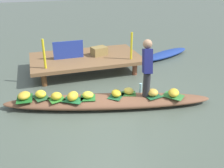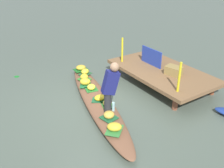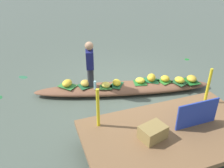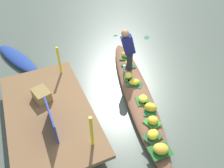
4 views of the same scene
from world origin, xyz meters
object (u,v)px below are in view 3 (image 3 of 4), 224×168
banana_bunch_8 (117,83)px  market_banner (197,114)px  banana_bunch_2 (165,78)px  banana_bunch_4 (180,80)px  banana_bunch_5 (151,78)px  vendor_boat (123,88)px  banana_bunch_1 (85,83)px  banana_bunch_0 (106,85)px  banana_bunch_6 (140,80)px  water_bottle (95,85)px  banana_bunch_7 (192,78)px  vendor_person (90,62)px  banana_bunch_3 (67,83)px  produce_crate (153,132)px

banana_bunch_8 → market_banner: size_ratio=0.33×
banana_bunch_2 → banana_bunch_4: banana_bunch_4 is taller
banana_bunch_5 → banana_bunch_4: bearing=152.5°
vendor_boat → banana_bunch_1: bearing=-1.1°
vendor_boat → banana_bunch_1: (0.96, -0.26, 0.20)m
market_banner → banana_bunch_2: bearing=-106.7°
banana_bunch_2 → market_banner: (0.59, 2.03, 0.38)m
vendor_boat → market_banner: 2.38m
banana_bunch_0 → banana_bunch_6: same height
banana_bunch_5 → water_bottle: (1.54, -0.09, 0.01)m
banana_bunch_7 → banana_bunch_8: (1.96, -0.48, -0.01)m
banana_bunch_5 → vendor_person: vendor_person is taller
banana_bunch_8 → banana_bunch_3: bearing=-17.3°
banana_bunch_3 → banana_bunch_5: (-2.18, 0.48, 0.02)m
banana_bunch_5 → market_banner: 2.22m
vendor_boat → vendor_person: vendor_person is taller
banana_bunch_1 → banana_bunch_4: size_ratio=0.94×
banana_bunch_4 → banana_bunch_6: 1.05m
banana_bunch_8 → produce_crate: (0.21, 2.31, 0.26)m
produce_crate → vendor_boat: bearing=-99.9°
banana_bunch_6 → produce_crate: (0.84, 2.21, 0.26)m
banana_bunch_0 → banana_bunch_8: size_ratio=0.81×
banana_bunch_1 → banana_bunch_2: size_ratio=1.05×
banana_bunch_0 → banana_bunch_1: banana_bunch_1 is taller
banana_bunch_4 → banana_bunch_8: 1.67m
banana_bunch_5 → produce_crate: (1.17, 2.22, 0.23)m
banana_bunch_2 → banana_bunch_0: bearing=-7.9°
banana_bunch_3 → banana_bunch_6: size_ratio=1.25×
banana_bunch_8 → banana_bunch_7: bearing=166.4°
banana_bunch_5 → water_bottle: bearing=-3.2°
banana_bunch_5 → banana_bunch_3: bearing=-12.4°
banana_bunch_8 → banana_bunch_6: bearing=170.7°
banana_bunch_0 → banana_bunch_3: banana_bunch_3 is taller
vendor_person → water_bottle: vendor_person is taller
banana_bunch_0 → banana_bunch_4: (-1.92, 0.42, 0.01)m
produce_crate → banana_bunch_3: bearing=-69.5°
banana_bunch_5 → market_banner: (0.25, 2.17, 0.36)m
vendor_boat → banana_bunch_8: size_ratio=16.52×
vendor_boat → banana_bunch_5: (-0.77, 0.07, 0.22)m
produce_crate → banana_bunch_2: bearing=-126.0°
banana_bunch_2 → banana_bunch_4: 0.38m
banana_bunch_0 → banana_bunch_8: (-0.30, -0.02, -0.00)m
banana_bunch_7 → banana_bunch_3: bearing=-15.1°
vendor_boat → banana_bunch_8: 0.27m
banana_bunch_7 → water_bottle: size_ratio=1.38×
banana_bunch_7 → market_banner: size_ratio=0.36×
banana_bunch_3 → banana_bunch_7: bearing=164.9°
banana_bunch_1 → banana_bunch_2: (-2.07, 0.47, -0.00)m
banana_bunch_3 → market_banner: (-1.93, 2.65, 0.38)m
vendor_boat → banana_bunch_6: 0.49m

